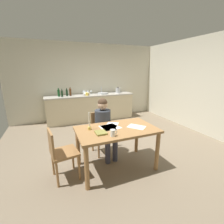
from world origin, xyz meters
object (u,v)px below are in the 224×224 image
object	(u,v)px
bottle_vinegar	(62,93)
bottle_wine_red	(67,93)
book_magazine	(101,133)
wine_glass_back_left	(85,91)
sink_unit	(103,93)
chair_at_table	(101,130)
dining_table	(117,134)
person_seated	(104,124)
candlestick	(89,125)
mixing_bowl	(87,94)
teacup_on_counter	(87,94)
bottle_oil	(59,93)
wine_glass_back_right	(83,91)
stovetop_kettle	(118,90)
wine_glass_by_kettle	(88,91)
bottle_sauce	(70,92)
wine_glass_near_sink	(91,91)
chair_side_empty	(61,152)
coffee_mug	(113,133)

from	to	relation	value
bottle_vinegar	bottle_wine_red	bearing A→B (deg)	24.91
book_magazine	wine_glass_back_left	xyz separation A→B (m)	(0.45, 3.12, 0.24)
sink_unit	book_magazine	bearing A→B (deg)	-109.66
chair_at_table	dining_table	bearing A→B (deg)	-84.23
person_seated	candlestick	size ratio (longest dim) A/B	3.92
mixing_bowl	wine_glass_back_left	bearing A→B (deg)	96.28
sink_unit	teacup_on_counter	bearing A→B (deg)	-165.68
bottle_oil	dining_table	bearing A→B (deg)	-75.86
teacup_on_counter	wine_glass_back_right	bearing A→B (deg)	100.14
stovetop_kettle	wine_glass_by_kettle	size ratio (longest dim) A/B	1.43
wine_glass_by_kettle	chair_at_table	bearing A→B (deg)	-97.44
bottle_vinegar	mixing_bowl	size ratio (longest dim) A/B	1.08
person_seated	wine_glass_back_right	bearing A→B (deg)	86.87
bottle_vinegar	stovetop_kettle	xyz separation A→B (m)	(1.97, 0.07, -0.01)
bottle_sauce	wine_glass_near_sink	bearing A→B (deg)	11.02
dining_table	bottle_sauce	xyz separation A→B (m)	(-0.37, 2.88, 0.37)
bottle_oil	wine_glass_back_right	size ratio (longest dim) A/B	1.71
bottle_vinegar	wine_glass_back_right	xyz separation A→B (m)	(0.72, 0.22, 0.00)
bottle_oil	teacup_on_counter	distance (m)	0.89
chair_side_empty	mixing_bowl	size ratio (longest dim) A/B	3.83
wine_glass_back_right	bottle_vinegar	bearing A→B (deg)	-162.83
book_magazine	wine_glass_back_right	xyz separation A→B (m)	(0.40, 3.12, 0.24)
dining_table	sink_unit	distance (m)	2.99
wine_glass_back_left	sink_unit	bearing A→B (deg)	-13.46
sink_unit	bottle_wine_red	bearing A→B (deg)	-179.79
dining_table	candlestick	world-z (taller)	candlestick
dining_table	wine_glass_back_right	distance (m)	3.05
sink_unit	person_seated	bearing A→B (deg)	-108.47
bottle_vinegar	bottle_wine_red	xyz separation A→B (m)	(0.16, 0.07, 0.01)
bottle_vinegar	chair_side_empty	bearing A→B (deg)	-96.38
coffee_mug	wine_glass_back_right	xyz separation A→B (m)	(0.27, 3.29, 0.20)
bottle_oil	teacup_on_counter	xyz separation A→B (m)	(0.87, -0.18, -0.06)
candlestick	bottle_wine_red	world-z (taller)	bottle_wine_red
bottle_sauce	teacup_on_counter	xyz separation A→B (m)	(0.51, -0.16, -0.07)
wine_glass_back_left	wine_glass_back_right	world-z (taller)	same
sink_unit	mixing_bowl	xyz separation A→B (m)	(-0.59, -0.04, 0.03)
person_seated	candlestick	distance (m)	0.56
candlestick	sink_unit	distance (m)	2.99
chair_at_table	coffee_mug	distance (m)	0.97
book_magazine	sink_unit	xyz separation A→B (m)	(1.06, 2.97, 0.15)
candlestick	bottle_vinegar	distance (m)	2.68
bottle_vinegar	wine_glass_back_left	xyz separation A→B (m)	(0.77, 0.22, 0.00)
chair_at_table	sink_unit	bearing A→B (deg)	70.12
wine_glass_by_kettle	teacup_on_counter	size ratio (longest dim) A/B	1.20
bottle_vinegar	bottle_oil	bearing A→B (deg)	133.01
sink_unit	mixing_bowl	bearing A→B (deg)	-176.58
stovetop_kettle	wine_glass_near_sink	bearing A→B (deg)	171.23
bottle_wine_red	teacup_on_counter	xyz separation A→B (m)	(0.62, -0.15, -0.06)
candlestick	coffee_mug	bearing A→B (deg)	-56.24
wine_glass_near_sink	bottle_oil	bearing A→B (deg)	-173.49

